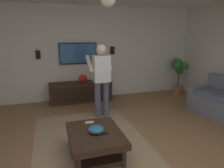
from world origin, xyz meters
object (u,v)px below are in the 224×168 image
at_px(tv, 78,53).
at_px(media_console, 81,92).
at_px(remote_white, 90,122).
at_px(potted_plant_tall, 178,70).
at_px(wall_speaker_right, 38,55).
at_px(vase_round, 83,78).
at_px(bowl, 96,129).
at_px(remote_black, 103,134).
at_px(person_standing, 101,77).
at_px(wall_speaker_left, 112,50).
at_px(coffee_table, 95,138).

bearing_deg(tv, media_console, 0.00).
height_order(tv, remote_white, tv).
distance_m(tv, potted_plant_tall, 3.12).
bearing_deg(wall_speaker_right, vase_round, -104.17).
relative_size(bowl, vase_round, 1.07).
bearing_deg(bowl, remote_black, -136.61).
bearing_deg(vase_round, person_standing, -169.09).
xyz_separation_m(remote_white, vase_round, (2.33, -0.29, 0.25)).
xyz_separation_m(potted_plant_tall, wall_speaker_right, (0.38, 4.10, 0.56)).
bearing_deg(wall_speaker_left, vase_round, 106.76).
xyz_separation_m(remote_black, wall_speaker_right, (3.06, 0.95, 0.91)).
bearing_deg(remote_black, person_standing, -105.72).
distance_m(media_console, potted_plant_tall, 3.08).
distance_m(bowl, remote_white, 0.37).
relative_size(bowl, remote_white, 1.57).
relative_size(remote_white, vase_round, 0.68).
distance_m(tv, remote_black, 3.18).
height_order(remote_white, remote_black, same).
distance_m(remote_white, wall_speaker_right, 2.89).
bearing_deg(tv, remote_white, -4.95).
distance_m(coffee_table, media_console, 2.70).
xyz_separation_m(tv, person_standing, (-1.45, -0.29, -0.39)).
bearing_deg(vase_round, tv, 12.71).
bearing_deg(vase_round, bowl, 174.61).
xyz_separation_m(coffee_table, vase_round, (2.67, -0.27, 0.36)).
bearing_deg(person_standing, potted_plant_tall, -71.20).
distance_m(coffee_table, wall_speaker_left, 3.37).
xyz_separation_m(person_standing, remote_black, (-1.60, 0.40, -0.52)).
bearing_deg(wall_speaker_left, potted_plant_tall, -100.60).
xyz_separation_m(person_standing, bowl, (-1.52, 0.48, -0.48)).
bearing_deg(tv, vase_round, 12.71).
xyz_separation_m(media_console, wall_speaker_left, (0.25, -1.00, 1.11)).
xyz_separation_m(wall_speaker_left, wall_speaker_right, (0.00, 2.06, -0.06)).
height_order(tv, vase_round, tv).
xyz_separation_m(bowl, wall_speaker_left, (2.98, -1.19, 0.93)).
distance_m(potted_plant_tall, remote_black, 4.15).
distance_m(bowl, vase_round, 2.71).
bearing_deg(coffee_table, bowl, -151.95).
relative_size(tv, wall_speaker_left, 4.75).
height_order(remote_white, vase_round, vase_round).
distance_m(remote_white, wall_speaker_left, 3.04).
distance_m(potted_plant_tall, wall_speaker_right, 4.16).
xyz_separation_m(tv, remote_white, (-2.60, 0.22, -0.91)).
relative_size(coffee_table, wall_speaker_left, 4.55).
distance_m(tv, wall_speaker_left, 1.00).
bearing_deg(tv, wall_speaker_left, 90.75).
distance_m(potted_plant_tall, vase_round, 2.98).
relative_size(remote_black, wall_speaker_left, 0.68).
distance_m(media_console, vase_round, 0.39).
height_order(coffee_table, person_standing, person_standing).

